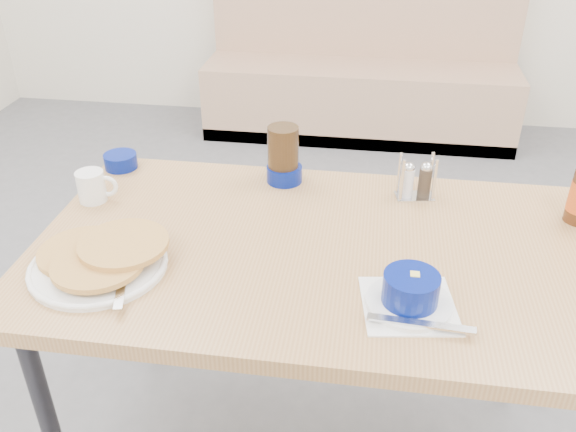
# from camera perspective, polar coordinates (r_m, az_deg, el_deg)

# --- Properties ---
(booth_bench) EXTENTS (1.90, 0.56, 1.22)m
(booth_bench) POSITION_cam_1_polar(r_m,az_deg,el_deg) (3.95, 6.78, 12.80)
(booth_bench) COLOR tan
(booth_bench) RESTS_ON ground
(dining_table) EXTENTS (1.40, 0.80, 0.76)m
(dining_table) POSITION_cam_1_polar(r_m,az_deg,el_deg) (1.51, 3.14, -4.75)
(dining_table) COLOR tan
(dining_table) RESTS_ON ground
(pancake_plate) EXTENTS (0.31, 0.31, 0.06)m
(pancake_plate) POSITION_cam_1_polar(r_m,az_deg,el_deg) (1.45, -17.16, -3.88)
(pancake_plate) COLOR white
(pancake_plate) RESTS_ON dining_table
(coffee_mug) EXTENTS (0.11, 0.08, 0.09)m
(coffee_mug) POSITION_cam_1_polar(r_m,az_deg,el_deg) (1.73, -17.81, 2.69)
(coffee_mug) COLOR white
(coffee_mug) RESTS_ON dining_table
(grits_setting) EXTENTS (0.24, 0.22, 0.08)m
(grits_setting) POSITION_cam_1_polar(r_m,az_deg,el_deg) (1.30, 11.37, -7.12)
(grits_setting) COLOR white
(grits_setting) RESTS_ON dining_table
(creamer_bowl) EXTENTS (0.10, 0.10, 0.04)m
(creamer_bowl) POSITION_cam_1_polar(r_m,az_deg,el_deg) (1.90, -15.39, 4.98)
(creamer_bowl) COLOR navy
(creamer_bowl) RESTS_ON dining_table
(butter_bowl) EXTENTS (0.10, 0.10, 0.05)m
(butter_bowl) POSITION_cam_1_polar(r_m,az_deg,el_deg) (1.75, -0.34, 3.97)
(butter_bowl) COLOR navy
(butter_bowl) RESTS_ON dining_table
(amber_tumbler) EXTENTS (0.11, 0.11, 0.16)m
(amber_tumbler) POSITION_cam_1_polar(r_m,az_deg,el_deg) (1.73, -0.46, 5.79)
(amber_tumbler) COLOR #342210
(amber_tumbler) RESTS_ON dining_table
(condiment_caddy) EXTENTS (0.11, 0.08, 0.12)m
(condiment_caddy) POSITION_cam_1_polar(r_m,az_deg,el_deg) (1.70, 11.88, 3.03)
(condiment_caddy) COLOR silver
(condiment_caddy) RESTS_ON dining_table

